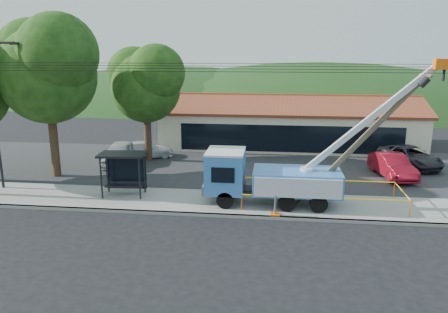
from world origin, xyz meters
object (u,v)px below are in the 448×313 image
leaning_pole (371,130)px  bus_shelter (123,164)px  utility_truck (269,176)px  car_silver (121,165)px  car_dark (409,167)px  car_white (146,159)px  car_red (391,178)px

leaning_pole → bus_shelter: size_ratio=2.89×
utility_truck → car_silver: bearing=146.6°
utility_truck → car_dark: (10.20, 9.34, -1.73)m
bus_shelter → car_silver: size_ratio=0.55×
car_dark → leaning_pole: bearing=-140.5°
car_silver → car_white: (1.27, 2.18, 0.00)m
leaning_pole → car_white: leaning_pole is taller
leaning_pole → bus_shelter: bearing=178.5°
utility_truck → bus_shelter: bearing=176.2°
car_silver → car_white: size_ratio=1.11×
car_white → car_dark: bearing=-116.3°
utility_truck → bus_shelter: size_ratio=4.45×
leaning_pole → car_silver: size_ratio=1.59×
leaning_pole → utility_truck: bearing=-177.6°
leaning_pole → car_white: bearing=148.5°
bus_shelter → car_white: size_ratio=0.61×
car_silver → car_red: car_silver is taller
car_silver → car_white: bearing=53.0°
leaning_pole → car_white: (-15.25, 9.36, -4.38)m
utility_truck → car_red: size_ratio=2.57×
car_red → car_white: (-18.16, 3.23, 0.00)m
car_silver → car_red: 19.46m
utility_truck → bus_shelter: (-8.52, 0.57, 0.28)m
bus_shelter → car_red: 17.80m
bus_shelter → car_red: bearing=15.1°
leaning_pole → bus_shelter: 14.01m
leaning_pole → car_white: 18.42m
leaning_pole → car_dark: (4.92, 9.13, -4.38)m
bus_shelter → car_silver: bus_shelter is taller
car_silver → car_white: car_silver is taller
car_silver → car_red: (19.43, -1.06, 0.00)m
utility_truck → car_white: (-9.97, 9.58, -1.73)m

